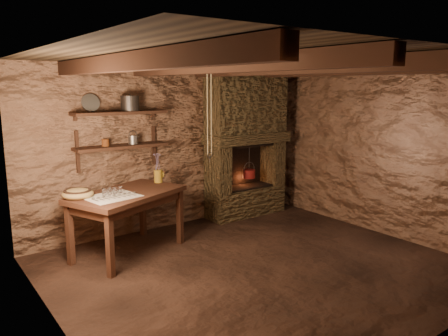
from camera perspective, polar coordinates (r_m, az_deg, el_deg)
floor at (r=5.28m, az=4.33°, el=-12.80°), size 4.50×4.50×0.00m
back_wall at (r=6.56m, az=-6.94°, el=2.70°), size 4.50×0.04×2.40m
front_wall at (r=3.69m, az=25.25°, el=-4.52°), size 4.50×0.04×2.40m
left_wall at (r=3.89m, az=-21.59°, el=-3.50°), size 0.04×4.00×2.40m
right_wall at (r=6.60m, az=19.53°, el=2.22°), size 0.04×4.00×2.40m
ceiling at (r=4.85m, az=4.74°, el=14.17°), size 4.50×4.00×0.04m
beam_far_left at (r=4.03m, az=-12.09°, el=13.41°), size 0.14×3.95×0.16m
beam_mid_left at (r=4.54m, az=-0.19°, el=13.31°), size 0.14×3.95×0.16m
beam_mid_right at (r=5.19m, az=9.01°, el=12.85°), size 0.14×3.95×0.16m
beam_far_right at (r=5.94m, az=16.01°, el=12.29°), size 0.14×3.95×0.16m
shelf_lower at (r=6.03m, az=-13.28°, el=2.76°), size 1.25×0.30×0.04m
shelf_upper at (r=5.99m, az=-13.46°, el=7.03°), size 1.25×0.30×0.04m
hearth at (r=7.06m, az=2.88°, el=3.55°), size 1.43×0.51×2.30m
work_table at (r=5.66m, az=-12.41°, el=-6.73°), size 1.60×1.27×0.80m
linen_cloth at (r=5.36m, az=-14.43°, el=-3.66°), size 0.66×0.57×0.01m
pewter_cutlery_row at (r=5.34m, az=-14.36°, el=-3.60°), size 0.52×0.27×0.01m
drinking_glasses at (r=5.46m, az=-14.71°, el=-2.95°), size 0.19×0.06×0.08m
stoneware_jug at (r=6.01m, az=-8.59°, el=-0.25°), size 0.13×0.11×0.40m
wooden_bowl at (r=5.44m, az=-18.57°, el=-3.23°), size 0.48×0.48×0.13m
iron_stockpot at (r=6.04m, az=-12.18°, el=8.17°), size 0.29×0.29×0.18m
tin_pan at (r=5.95m, az=-17.05°, el=8.16°), size 0.24×0.12×0.23m
small_kettle at (r=6.09m, az=-11.79°, el=3.64°), size 0.20×0.17×0.18m
rusty_tin at (r=5.94m, az=-15.23°, el=3.21°), size 0.10×0.10×0.10m
red_pot at (r=7.13m, az=3.29°, el=-0.67°), size 0.22×0.21×0.54m
hanging_ropes at (r=5.72m, az=-1.92°, el=7.65°), size 0.08×0.08×1.20m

